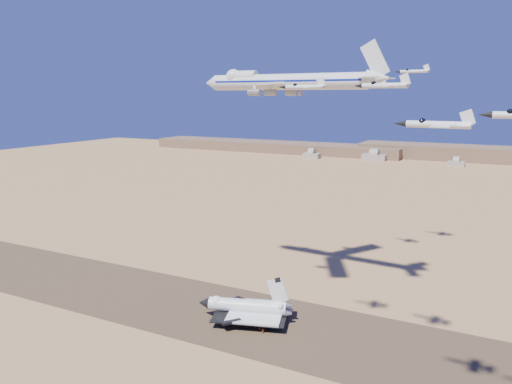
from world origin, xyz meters
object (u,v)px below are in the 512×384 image
at_px(carrier_747, 281,82).
at_px(chase_jet_f, 413,71).
at_px(crew_b, 263,331).
at_px(crew_a, 255,327).
at_px(shuttle, 247,308).
at_px(chase_jet_a, 303,87).
at_px(chase_jet_c, 436,124).
at_px(crew_c, 259,329).
at_px(chase_jet_e, 373,86).
at_px(chase_jet_b, 384,85).

xyz_separation_m(carrier_747, chase_jet_f, (39.61, 66.15, 5.97)).
bearing_deg(crew_b, crew_a, 49.37).
relative_size(shuttle, chase_jet_f, 2.16).
height_order(shuttle, crew_b, shuttle).
relative_size(chase_jet_a, chase_jet_c, 0.87).
xyz_separation_m(shuttle, chase_jet_f, (38.03, 98.71, 89.17)).
bearing_deg(shuttle, chase_jet_a, -49.56).
distance_m(shuttle, carrier_747, 89.36).
distance_m(crew_c, chase_jet_e, 122.02).
height_order(crew_b, chase_jet_c, chase_jet_c).
bearing_deg(carrier_747, chase_jet_c, -44.44).
relative_size(chase_jet_a, chase_jet_b, 0.92).
relative_size(chase_jet_a, chase_jet_e, 0.97).
relative_size(shuttle, crew_b, 22.87).
height_order(carrier_747, crew_b, carrier_747).
relative_size(shuttle, chase_jet_b, 2.34).
bearing_deg(crew_a, carrier_747, 25.28).
height_order(carrier_747, chase_jet_c, carrier_747).
height_order(shuttle, chase_jet_c, chase_jet_c).
bearing_deg(chase_jet_b, shuttle, 166.09).
height_order(chase_jet_c, chase_jet_f, chase_jet_f).
bearing_deg(crew_b, carrier_747, -3.79).
bearing_deg(carrier_747, chase_jet_e, 64.86).
xyz_separation_m(crew_c, chase_jet_f, (29.46, 104.98, 92.97)).
relative_size(crew_a, chase_jet_e, 0.11).
relative_size(crew_c, chase_jet_c, 0.10).
distance_m(chase_jet_a, chase_jet_b, 23.88).
xyz_separation_m(crew_a, chase_jet_f, (31.64, 104.47, 93.02)).
bearing_deg(crew_b, shuttle, 34.66).
distance_m(chase_jet_e, chase_jet_f, 25.29).
xyz_separation_m(crew_a, chase_jet_b, (45.74, -16.10, 84.30)).
distance_m(carrier_747, chase_jet_c, 105.16).
bearing_deg(chase_jet_e, chase_jet_a, -80.33).
bearing_deg(chase_jet_e, chase_jet_f, 60.62).
bearing_deg(shuttle, crew_b, -51.79).
xyz_separation_m(chase_jet_b, chase_jet_f, (-14.10, 120.57, 8.72)).
bearing_deg(shuttle, chase_jet_f, 51.84).
distance_m(crew_a, crew_b, 4.35).
bearing_deg(chase_jet_a, shuttle, 143.52).
xyz_separation_m(carrier_747, chase_jet_a, (30.11, -50.71, -2.90)).
relative_size(chase_jet_b, chase_jet_f, 0.92).
height_order(crew_a, crew_c, crew_c).
height_order(crew_b, crew_c, crew_c).
xyz_separation_m(shuttle, chase_jet_e, (23.70, 79.13, 82.01)).
xyz_separation_m(crew_a, chase_jet_e, (17.31, 84.90, 85.86)).
distance_m(crew_c, chase_jet_c, 104.23).
height_order(crew_c, chase_jet_f, chase_jet_f).
height_order(shuttle, crew_a, shuttle).
xyz_separation_m(crew_a, chase_jet_c, (62.30, -39.13, 75.94)).
distance_m(crew_a, chase_jet_f, 143.42).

